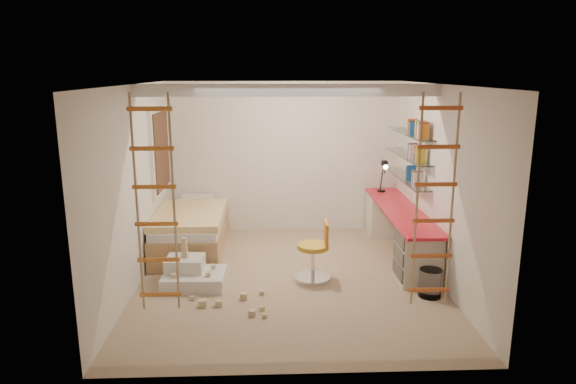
{
  "coord_description": "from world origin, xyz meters",
  "views": [
    {
      "loc": [
        -0.27,
        -6.53,
        2.77
      ],
      "look_at": [
        0.0,
        0.3,
        1.15
      ],
      "focal_mm": 32.0,
      "sensor_mm": 36.0,
      "label": 1
    }
  ],
  "objects_px": {
    "desk": "(399,230)",
    "play_platform": "(192,274)",
    "swivel_chair": "(315,259)",
    "bed": "(192,230)"
  },
  "relations": [
    {
      "from": "play_platform",
      "to": "bed",
      "type": "bearing_deg",
      "value": 97.91
    },
    {
      "from": "swivel_chair",
      "to": "play_platform",
      "type": "xyz_separation_m",
      "value": [
        -1.64,
        -0.09,
        -0.16
      ]
    },
    {
      "from": "swivel_chair",
      "to": "bed",
      "type": "bearing_deg",
      "value": 145.35
    },
    {
      "from": "desk",
      "to": "play_platform",
      "type": "xyz_separation_m",
      "value": [
        -3.01,
        -0.99,
        -0.26
      ]
    },
    {
      "from": "desk",
      "to": "swivel_chair",
      "type": "bearing_deg",
      "value": -146.74
    },
    {
      "from": "bed",
      "to": "play_platform",
      "type": "relative_size",
      "value": 2.43
    },
    {
      "from": "bed",
      "to": "swivel_chair",
      "type": "distance_m",
      "value": 2.22
    },
    {
      "from": "desk",
      "to": "bed",
      "type": "bearing_deg",
      "value": 173.51
    },
    {
      "from": "play_platform",
      "to": "desk",
      "type": "bearing_deg",
      "value": 18.21
    },
    {
      "from": "desk",
      "to": "swivel_chair",
      "type": "height_order",
      "value": "swivel_chair"
    }
  ]
}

